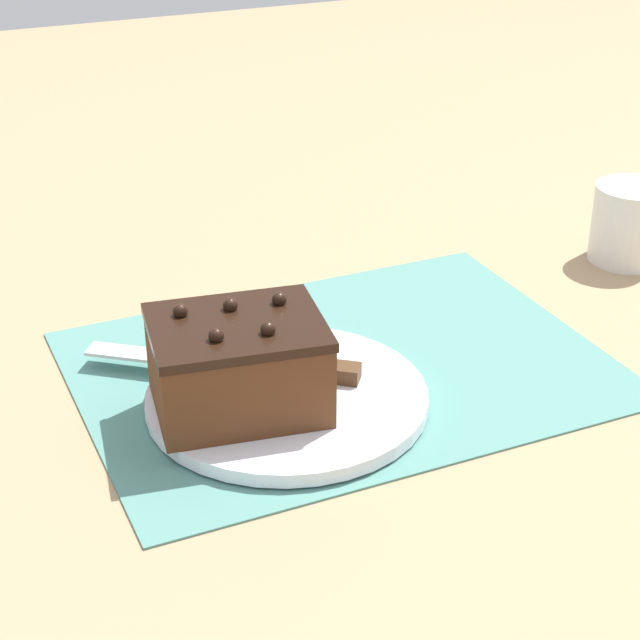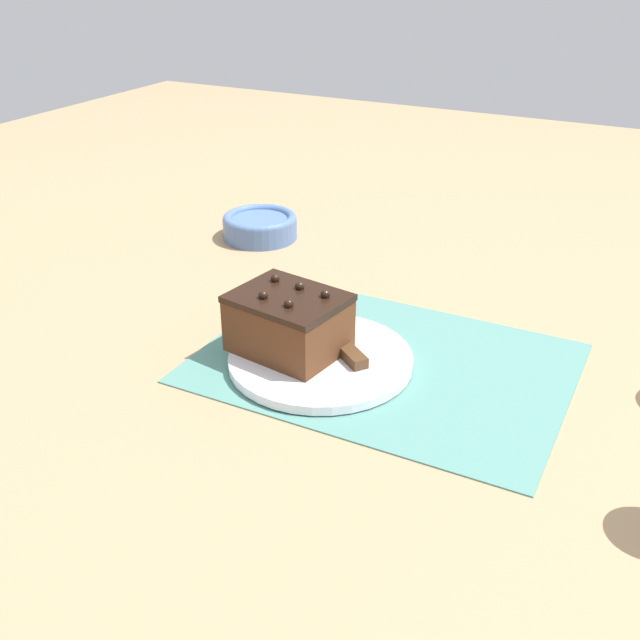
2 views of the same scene
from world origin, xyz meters
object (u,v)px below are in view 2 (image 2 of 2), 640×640
object	(u,v)px
cake_plate	(321,359)
small_bowl	(260,225)
chocolate_cake	(289,322)
serving_knife	(333,338)

from	to	relation	value
cake_plate	small_bowl	size ratio (longest dim) A/B	1.77
chocolate_cake	serving_knife	xyz separation A→B (m)	(0.04, 0.04, -0.03)
cake_plate	serving_knife	world-z (taller)	serving_knife
chocolate_cake	small_bowl	size ratio (longest dim) A/B	1.14
cake_plate	chocolate_cake	distance (m)	0.06
serving_knife	small_bowl	world-z (taller)	small_bowl
cake_plate	small_bowl	world-z (taller)	small_bowl
cake_plate	serving_knife	distance (m)	0.04
serving_knife	small_bowl	size ratio (longest dim) A/B	1.56
chocolate_cake	serving_knife	world-z (taller)	chocolate_cake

